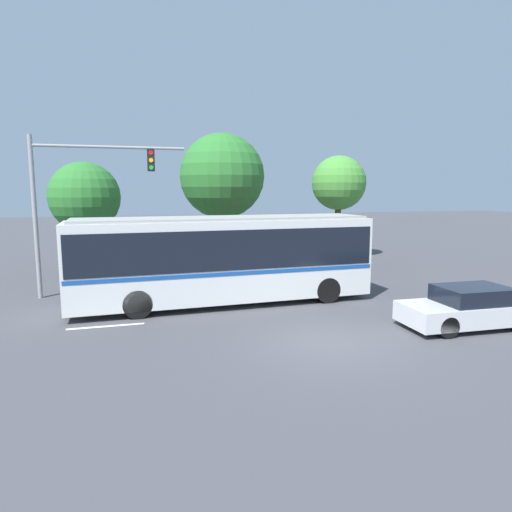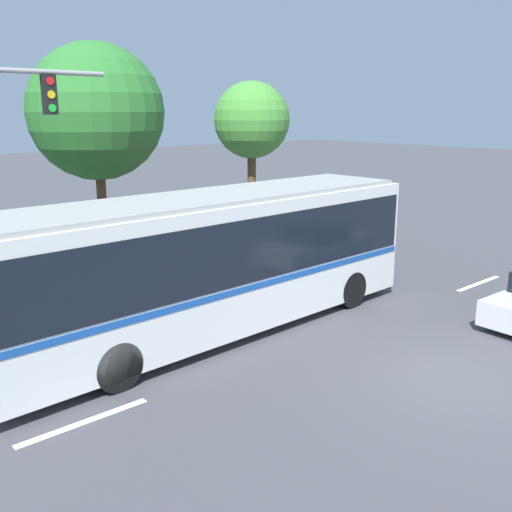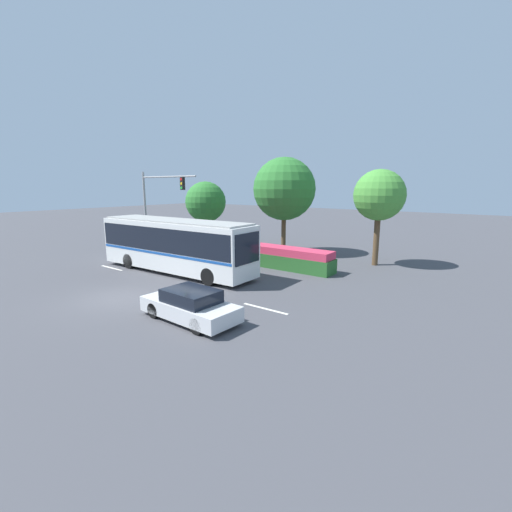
% 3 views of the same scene
% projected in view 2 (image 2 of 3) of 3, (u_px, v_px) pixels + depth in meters
% --- Properties ---
extents(ground_plane, '(140.00, 140.00, 0.00)m').
position_uv_depth(ground_plane, '(451.00, 380.00, 11.55)').
color(ground_plane, '#444449').
extents(city_bus, '(11.48, 2.89, 3.35)m').
position_uv_depth(city_bus, '(214.00, 256.00, 13.65)').
color(city_bus, silver).
rests_on(city_bus, ground).
extents(flowering_hedge, '(9.00, 1.46, 1.41)m').
position_uv_depth(flowering_hedge, '(216.00, 244.00, 20.15)').
color(flowering_hedge, '#286028').
rests_on(flowering_hedge, ground).
extents(street_tree_centre, '(4.96, 4.96, 7.65)m').
position_uv_depth(street_tree_centre, '(96.00, 112.00, 21.14)').
color(street_tree_centre, brown).
rests_on(street_tree_centre, ground).
extents(street_tree_right, '(3.43, 3.43, 6.53)m').
position_uv_depth(street_tree_right, '(252.00, 121.00, 26.07)').
color(street_tree_right, brown).
rests_on(street_tree_right, ground).
extents(lane_stripe_near, '(2.40, 0.16, 0.01)m').
position_uv_depth(lane_stripe_near, '(84.00, 422.00, 9.98)').
color(lane_stripe_near, silver).
rests_on(lane_stripe_near, ground).
extents(lane_stripe_mid, '(2.40, 0.16, 0.01)m').
position_uv_depth(lane_stripe_mid, '(478.00, 283.00, 17.98)').
color(lane_stripe_mid, silver).
rests_on(lane_stripe_mid, ground).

